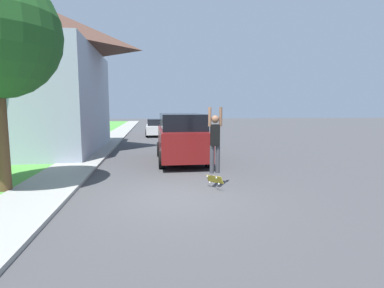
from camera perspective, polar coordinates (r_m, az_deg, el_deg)
ground_plane at (r=8.05m, az=-3.48°, el=-10.10°), size 120.00×120.00×0.00m
sidewalk at (r=14.20m, az=-20.02°, el=-2.87°), size 1.80×80.00×0.10m
house at (r=18.66m, az=-32.01°, el=12.11°), size 9.98×9.41×8.28m
suv_parked at (r=13.25m, az=-2.03°, el=1.49°), size 2.11×4.97×2.10m
car_down_street at (r=25.87m, az=-6.73°, el=3.15°), size 1.87×4.42×1.43m
skateboarder at (r=8.68m, az=4.41°, el=0.89°), size 0.41×0.22×1.92m
skateboard at (r=8.79m, az=4.27°, el=-6.73°), size 0.38×0.77×0.33m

